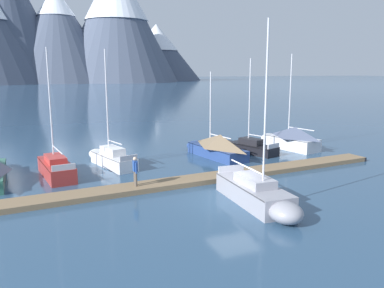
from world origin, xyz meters
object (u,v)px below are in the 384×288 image
at_px(sailboat_second_berth, 55,166).
at_px(person_on_dock, 135,169).
at_px(sailboat_mid_dock_port, 110,157).
at_px(sailboat_end_of_dock, 290,138).
at_px(sailboat_far_berth, 216,146).
at_px(sailboat_outer_slip, 247,146).
at_px(sailboat_mid_dock_starboard, 258,194).

relative_size(sailboat_second_berth, person_on_dock, 4.87).
height_order(sailboat_second_berth, sailboat_mid_dock_port, sailboat_mid_dock_port).
distance_m(sailboat_second_berth, sailboat_end_of_dock, 19.71).
xyz_separation_m(sailboat_second_berth, sailboat_mid_dock_port, (3.87, 1.42, -0.03)).
bearing_deg(sailboat_mid_dock_port, sailboat_end_of_dock, 0.38).
bearing_deg(sailboat_second_berth, person_on_dock, -52.48).
bearing_deg(sailboat_far_berth, sailboat_outer_slip, 13.31).
distance_m(sailboat_mid_dock_starboard, sailboat_far_berth, 11.53).
bearing_deg(sailboat_mid_dock_port, sailboat_outer_slip, 1.53).
height_order(sailboat_mid_dock_starboard, sailboat_far_berth, sailboat_mid_dock_starboard).
relative_size(sailboat_second_berth, sailboat_end_of_dock, 1.01).
distance_m(sailboat_mid_dock_port, sailboat_outer_slip, 11.55).
height_order(sailboat_end_of_dock, person_on_dock, sailboat_end_of_dock).
bearing_deg(sailboat_second_berth, sailboat_outer_slip, 6.40).
height_order(sailboat_far_berth, sailboat_end_of_dock, sailboat_end_of_dock).
relative_size(sailboat_mid_dock_port, sailboat_mid_dock_starboard, 0.90).
bearing_deg(person_on_dock, sailboat_outer_slip, 31.73).
relative_size(sailboat_mid_dock_port, sailboat_end_of_dock, 1.01).
bearing_deg(sailboat_outer_slip, person_on_dock, -148.27).
relative_size(sailboat_second_berth, sailboat_mid_dock_port, 1.00).
xyz_separation_m(sailboat_far_berth, person_on_dock, (-8.14, -6.26, 0.38)).
xyz_separation_m(sailboat_mid_dock_port, sailboat_far_berth, (8.33, -0.45, 0.31)).
height_order(sailboat_mid_dock_starboard, person_on_dock, sailboat_mid_dock_starboard).
bearing_deg(sailboat_end_of_dock, person_on_dock, -156.38).
height_order(sailboat_mid_dock_port, person_on_dock, sailboat_mid_dock_port).
xyz_separation_m(sailboat_second_berth, sailboat_outer_slip, (15.42, 1.73, -0.10)).
height_order(sailboat_mid_dock_port, sailboat_far_berth, sailboat_mid_dock_port).
height_order(sailboat_outer_slip, person_on_dock, sailboat_outer_slip).
xyz_separation_m(sailboat_mid_dock_port, sailboat_mid_dock_starboard, (5.33, -11.58, 0.06)).
bearing_deg(sailboat_far_berth, sailboat_end_of_dock, 4.27).
xyz_separation_m(sailboat_outer_slip, person_on_dock, (-11.36, -7.02, 0.77)).
relative_size(sailboat_mid_dock_port, person_on_dock, 4.89).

